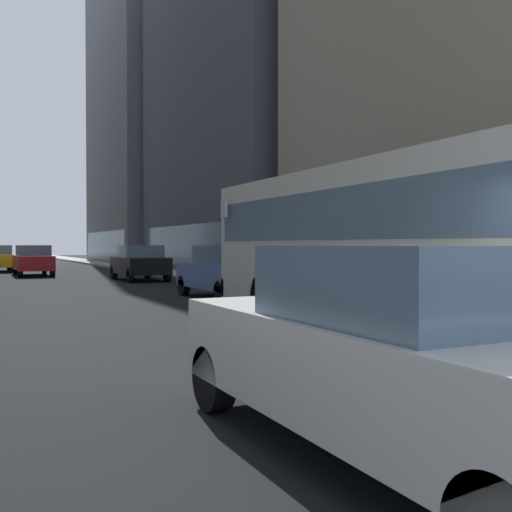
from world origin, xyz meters
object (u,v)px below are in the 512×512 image
car_black_suv (140,263)px  car_white_van (405,350)px  car_red_coupe (33,260)px  transit_bus (416,236)px  car_blue_hatchback (226,272)px

car_black_suv → car_white_van: bearing=-99.9°
car_black_suv → car_red_coupe: size_ratio=0.90×
transit_bus → car_black_suv: transit_bus is taller
car_black_suv → car_blue_hatchback: (0.00, -10.07, -0.00)m
car_white_van → car_blue_hatchback: bearing=72.7°
car_blue_hatchback → transit_bus: bearing=-90.0°
transit_bus → car_black_suv: bearing=90.0°
car_red_coupe → car_white_van: same height
transit_bus → car_white_van: transit_bus is taller
car_black_suv → car_white_van: 23.27m
transit_bus → car_red_coupe: (-4.00, 25.17, -0.95)m
car_white_van → car_blue_hatchback: same height
car_black_suv → car_blue_hatchback: 10.07m
car_black_suv → car_white_van: size_ratio=0.93×
car_white_van → car_blue_hatchback: 13.46m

